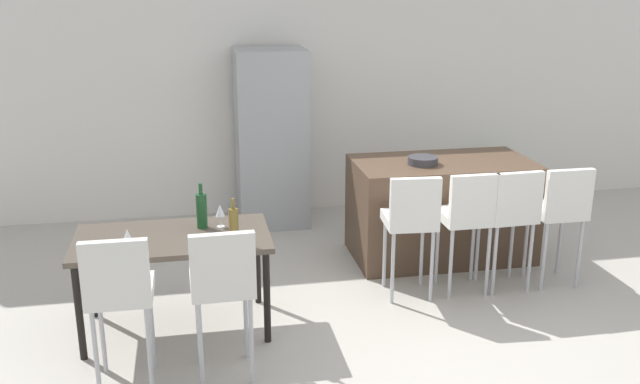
{
  "coord_description": "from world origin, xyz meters",
  "views": [
    {
      "loc": [
        -1.78,
        -4.64,
        2.52
      ],
      "look_at": [
        -0.76,
        0.68,
        0.85
      ],
      "focal_mm": 39.12,
      "sensor_mm": 36.0,
      "label": 1
    }
  ],
  "objects": [
    {
      "name": "dining_table",
      "position": [
        -1.95,
        0.18,
        0.67
      ],
      "size": [
        1.4,
        0.77,
        0.74
      ],
      "color": "#4C4238",
      "rests_on": "ground_plane"
    },
    {
      "name": "wine_glass_left",
      "position": [
        -2.23,
        -0.11,
        0.86
      ],
      "size": [
        0.07,
        0.07,
        0.17
      ],
      "color": "silver",
      "rests_on": "dining_table"
    },
    {
      "name": "wine_bottle_near",
      "position": [
        -1.73,
        0.32,
        0.88
      ],
      "size": [
        0.08,
        0.08,
        0.34
      ],
      "color": "#194723",
      "rests_on": "dining_table"
    },
    {
      "name": "back_wall",
      "position": [
        0.0,
        2.88,
        1.45
      ],
      "size": [
        10.0,
        0.12,
        2.9
      ],
      "primitive_type": "cube",
      "color": "silver",
      "rests_on": "ground_plane"
    },
    {
      "name": "dining_chair_far",
      "position": [
        -1.63,
        -0.57,
        0.7
      ],
      "size": [
        0.41,
        0.41,
        1.05
      ],
      "color": "silver",
      "rests_on": "ground_plane"
    },
    {
      "name": "dining_chair_near",
      "position": [
        -2.26,
        -0.57,
        0.7
      ],
      "size": [
        0.4,
        0.4,
        1.05
      ],
      "color": "silver",
      "rests_on": "ground_plane"
    },
    {
      "name": "bar_chair_middle",
      "position": [
        0.4,
        0.37,
        0.7
      ],
      "size": [
        0.4,
        0.4,
        1.05
      ],
      "color": "silver",
      "rests_on": "ground_plane"
    },
    {
      "name": "bar_chair_right",
      "position": [
        0.77,
        0.37,
        0.7
      ],
      "size": [
        0.41,
        0.41,
        1.05
      ],
      "color": "silver",
      "rests_on": "ground_plane"
    },
    {
      "name": "ground_plane",
      "position": [
        0.0,
        0.0,
        0.0
      ],
      "size": [
        10.0,
        10.0,
        0.0
      ],
      "primitive_type": "plane",
      "color": "#ADA89E"
    },
    {
      "name": "wine_glass_right",
      "position": [
        -1.59,
        0.31,
        0.86
      ],
      "size": [
        0.07,
        0.07,
        0.17
      ],
      "color": "silver",
      "rests_on": "dining_table"
    },
    {
      "name": "bar_chair_left",
      "position": [
        -0.08,
        0.37,
        0.7
      ],
      "size": [
        0.43,
        0.43,
        1.05
      ],
      "color": "silver",
      "rests_on": "ground_plane"
    },
    {
      "name": "refrigerator",
      "position": [
        -0.94,
        2.44,
        0.92
      ],
      "size": [
        0.72,
        0.68,
        1.84
      ],
      "primitive_type": "cube",
      "color": "#939699",
      "rests_on": "ground_plane"
    },
    {
      "name": "potted_plant",
      "position": [
        1.63,
        2.43,
        0.33
      ],
      "size": [
        0.37,
        0.37,
        0.58
      ],
      "color": "#996B4C",
      "rests_on": "ground_plane"
    },
    {
      "name": "bar_chair_far",
      "position": [
        1.21,
        0.37,
        0.7
      ],
      "size": [
        0.4,
        0.4,
        1.05
      ],
      "color": "silver",
      "rests_on": "ground_plane"
    },
    {
      "name": "fruit_bowl",
      "position": [
        0.26,
        1.11,
        0.96
      ],
      "size": [
        0.27,
        0.27,
        0.07
      ],
      "primitive_type": "cylinder",
      "color": "#333338",
      "rests_on": "kitchen_island"
    },
    {
      "name": "kitchen_island",
      "position": [
        0.48,
        1.19,
        0.46
      ],
      "size": [
        1.63,
        0.88,
        0.92
      ],
      "primitive_type": "cube",
      "color": "#4C3828",
      "rests_on": "ground_plane"
    },
    {
      "name": "wine_bottle_middle",
      "position": [
        -1.51,
        -0.04,
        0.87
      ],
      "size": [
        0.07,
        0.07,
        0.32
      ],
      "color": "brown",
      "rests_on": "dining_table"
    }
  ]
}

